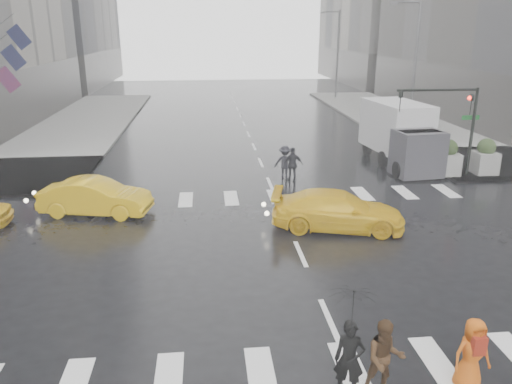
{
  "coord_description": "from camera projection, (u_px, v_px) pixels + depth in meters",
  "views": [
    {
      "loc": [
        -3.04,
        -14.98,
        7.17
      ],
      "look_at": [
        -1.3,
        2.0,
        1.57
      ],
      "focal_mm": 35.0,
      "sensor_mm": 36.0,
      "label": 1
    }
  ],
  "objects": [
    {
      "name": "ground",
      "position": [
        301.0,
        254.0,
        16.69
      ],
      "size": [
        120.0,
        120.0,
        0.0
      ],
      "primitive_type": "plane",
      "color": "black",
      "rests_on": "ground"
    },
    {
      "name": "road_markings",
      "position": [
        301.0,
        254.0,
        16.69
      ],
      "size": [
        18.0,
        48.0,
        0.01
      ],
      "primitive_type": null,
      "color": "silver",
      "rests_on": "ground"
    },
    {
      "name": "traffic_signal_pole",
      "position": [
        455.0,
        114.0,
        24.13
      ],
      "size": [
        4.45,
        0.42,
        4.5
      ],
      "color": "black",
      "rests_on": "ground"
    },
    {
      "name": "street_lamp_near",
      "position": [
        413.0,
        64.0,
        33.21
      ],
      "size": [
        2.15,
        0.22,
        9.0
      ],
      "color": "#59595B",
      "rests_on": "ground"
    },
    {
      "name": "street_lamp_far",
      "position": [
        336.0,
        51.0,
        52.11
      ],
      "size": [
        2.15,
        0.22,
        9.0
      ],
      "color": "#59595B",
      "rests_on": "ground"
    },
    {
      "name": "planter_west",
      "position": [
        409.0,
        159.0,
        24.81
      ],
      "size": [
        1.1,
        1.1,
        1.8
      ],
      "color": "slate",
      "rests_on": "ground"
    },
    {
      "name": "planter_mid",
      "position": [
        447.0,
        158.0,
        25.01
      ],
      "size": [
        1.1,
        1.1,
        1.8
      ],
      "color": "slate",
      "rests_on": "ground"
    },
    {
      "name": "planter_east",
      "position": [
        485.0,
        157.0,
        25.2
      ],
      "size": [
        1.1,
        1.1,
        1.8
      ],
      "color": "slate",
      "rests_on": "ground"
    },
    {
      "name": "flag_cluster",
      "position": [
        8.0,
        54.0,
        30.95
      ],
      "size": [
        2.87,
        3.06,
        4.69
      ],
      "color": "#59595B",
      "rests_on": "ground"
    },
    {
      "name": "pedestrian_black",
      "position": [
        352.0,
        326.0,
        9.8
      ],
      "size": [
        1.21,
        1.22,
        2.43
      ],
      "rotation": [
        0.0,
        0.0,
        -0.31
      ],
      "color": "black",
      "rests_on": "ground"
    },
    {
      "name": "pedestrian_brown",
      "position": [
        385.0,
        358.0,
        10.05
      ],
      "size": [
        0.89,
        0.74,
        1.69
      ],
      "primitive_type": "imported",
      "rotation": [
        0.0,
        0.0,
        -0.12
      ],
      "color": "#3F2916",
      "rests_on": "ground"
    },
    {
      "name": "pedestrian_orange",
      "position": [
        472.0,
        354.0,
        10.22
      ],
      "size": [
        0.81,
        0.55,
        1.62
      ],
      "rotation": [
        0.0,
        0.0,
        0.05
      ],
      "color": "#C3510D",
      "rests_on": "ground"
    },
    {
      "name": "pedestrian_far_a",
      "position": [
        293.0,
        165.0,
        24.33
      ],
      "size": [
        1.01,
        0.63,
        1.71
      ],
      "primitive_type": "imported",
      "rotation": [
        0.0,
        0.0,
        3.16
      ],
      "color": "black",
      "rests_on": "ground"
    },
    {
      "name": "pedestrian_far_b",
      "position": [
        285.0,
        163.0,
        24.74
      ],
      "size": [
        1.24,
        0.97,
        1.69
      ],
      "primitive_type": "imported",
      "rotation": [
        0.0,
        0.0,
        2.75
      ],
      "color": "black",
      "rests_on": "ground"
    },
    {
      "name": "taxi_mid",
      "position": [
        95.0,
        197.0,
        20.06
      ],
      "size": [
        4.6,
        2.36,
        1.44
      ],
      "primitive_type": "imported",
      "rotation": [
        0.0,
        0.0,
        1.37
      ],
      "color": "#EEB70C",
      "rests_on": "ground"
    },
    {
      "name": "taxi_rear",
      "position": [
        338.0,
        210.0,
        18.62
      ],
      "size": [
        4.68,
        2.94,
        1.43
      ],
      "primitive_type": "imported",
      "rotation": [
        0.0,
        0.0,
        1.34
      ],
      "color": "#EEB70C",
      "rests_on": "ground"
    },
    {
      "name": "box_truck",
      "position": [
        401.0,
        133.0,
        26.94
      ],
      "size": [
        2.36,
        6.3,
        3.35
      ],
      "rotation": [
        0.0,
        0.0,
        0.11
      ],
      "color": "silver",
      "rests_on": "ground"
    }
  ]
}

